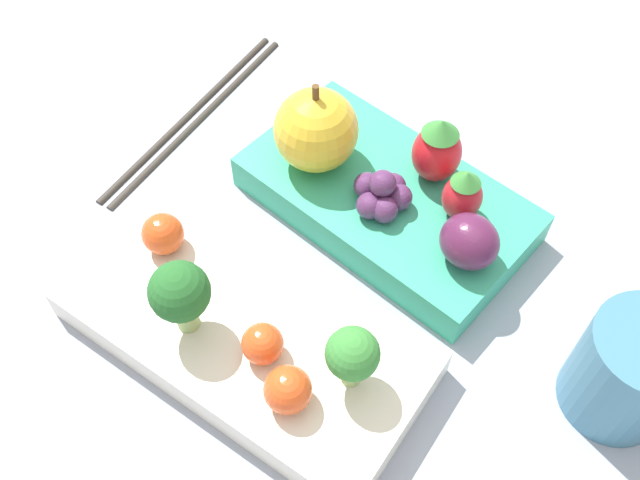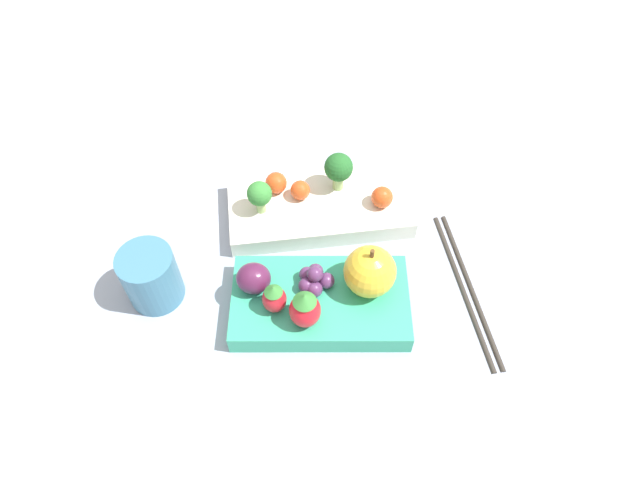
# 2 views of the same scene
# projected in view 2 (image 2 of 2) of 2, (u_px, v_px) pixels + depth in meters

# --- Properties ---
(ground_plane) EXTENTS (4.00, 4.00, 0.00)m
(ground_plane) POSITION_uv_depth(u_px,v_px,m) (317.00, 258.00, 0.68)
(ground_plane) COLOR #939EB2
(bento_box_savoury) EXTENTS (0.24, 0.14, 0.03)m
(bento_box_savoury) POSITION_uv_depth(u_px,v_px,m) (320.00, 207.00, 0.71)
(bento_box_savoury) COLOR silver
(bento_box_savoury) RESTS_ON ground_plane
(bento_box_fruit) EXTENTS (0.20, 0.11, 0.03)m
(bento_box_fruit) POSITION_uv_depth(u_px,v_px,m) (320.00, 303.00, 0.63)
(bento_box_fruit) COLOR #33A87F
(bento_box_fruit) RESTS_ON ground_plane
(broccoli_floret_0) EXTENTS (0.04, 0.04, 0.05)m
(broccoli_floret_0) POSITION_uv_depth(u_px,v_px,m) (339.00, 168.00, 0.69)
(broccoli_floret_0) COLOR #93B770
(broccoli_floret_0) RESTS_ON bento_box_savoury
(broccoli_floret_1) EXTENTS (0.03, 0.03, 0.05)m
(broccoli_floret_1) POSITION_uv_depth(u_px,v_px,m) (259.00, 195.00, 0.67)
(broccoli_floret_1) COLOR #93B770
(broccoli_floret_1) RESTS_ON bento_box_savoury
(cherry_tomato_0) EXTENTS (0.03, 0.03, 0.03)m
(cherry_tomato_0) POSITION_uv_depth(u_px,v_px,m) (382.00, 197.00, 0.69)
(cherry_tomato_0) COLOR #DB4C1E
(cherry_tomato_0) RESTS_ON bento_box_savoury
(cherry_tomato_1) EXTENTS (0.02, 0.02, 0.02)m
(cherry_tomato_1) POSITION_uv_depth(u_px,v_px,m) (300.00, 190.00, 0.70)
(cherry_tomato_1) COLOR #DB4C1E
(cherry_tomato_1) RESTS_ON bento_box_savoury
(cherry_tomato_2) EXTENTS (0.03, 0.03, 0.03)m
(cherry_tomato_2) POSITION_uv_depth(u_px,v_px,m) (276.00, 183.00, 0.70)
(cherry_tomato_2) COLOR #DB4C1E
(cherry_tomato_2) RESTS_ON bento_box_savoury
(apple) EXTENTS (0.06, 0.06, 0.07)m
(apple) POSITION_uv_depth(u_px,v_px,m) (370.00, 271.00, 0.61)
(apple) COLOR gold
(apple) RESTS_ON bento_box_fruit
(strawberry_0) EXTENTS (0.03, 0.03, 0.05)m
(strawberry_0) POSITION_uv_depth(u_px,v_px,m) (305.00, 309.00, 0.58)
(strawberry_0) COLOR red
(strawberry_0) RESTS_ON bento_box_fruit
(strawberry_1) EXTENTS (0.03, 0.03, 0.04)m
(strawberry_1) POSITION_uv_depth(u_px,v_px,m) (274.00, 298.00, 0.60)
(strawberry_1) COLOR red
(strawberry_1) RESTS_ON bento_box_fruit
(plum) EXTENTS (0.04, 0.03, 0.03)m
(plum) POSITION_uv_depth(u_px,v_px,m) (254.00, 278.00, 0.61)
(plum) COLOR #511E42
(plum) RESTS_ON bento_box_fruit
(grape_cluster) EXTENTS (0.04, 0.04, 0.03)m
(grape_cluster) POSITION_uv_depth(u_px,v_px,m) (316.00, 279.00, 0.62)
(grape_cluster) COLOR #562D5B
(grape_cluster) RESTS_ON bento_box_fruit
(drinking_cup) EXTENTS (0.06, 0.06, 0.07)m
(drinking_cup) POSITION_uv_depth(u_px,v_px,m) (151.00, 277.00, 0.62)
(drinking_cup) COLOR teal
(drinking_cup) RESTS_ON ground_plane
(chopsticks_pair) EXTENTS (0.06, 0.21, 0.01)m
(chopsticks_pair) POSITION_uv_depth(u_px,v_px,m) (467.00, 287.00, 0.66)
(chopsticks_pair) COLOR #332D28
(chopsticks_pair) RESTS_ON ground_plane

